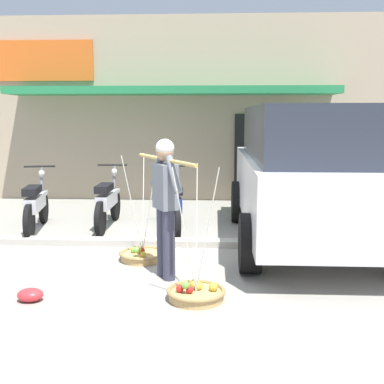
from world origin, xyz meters
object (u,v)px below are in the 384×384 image
Objects in this scene: fruit_basket_right_side at (196,293)px; motorcycle_second_in_row at (108,203)px; motorcycle_nearest_shop at (36,205)px; motorcycle_third_in_row at (173,204)px; parked_truck at (307,171)px; fruit_vendor at (165,199)px; fruit_basket_left_side at (142,255)px; plastic_litter_bag at (30,295)px; wooden_crate at (269,221)px.

motorcycle_second_in_row is (-1.69, 3.24, 0.38)m from fruit_basket_right_side.
motorcycle_nearest_shop is 1.00× the size of motorcycle_third_in_row.
motorcycle_third_in_row is 0.37× the size of parked_truck.
fruit_basket_left_side is at bearing 120.04° from fruit_vendor.
motorcycle_second_in_row is 3.46m from parked_truck.
parked_truck is at bearing -7.29° from motorcycle_nearest_shop.
motorcycle_third_in_row is (2.33, 0.20, 0.00)m from motorcycle_nearest_shop.
fruit_vendor is 2.60m from parked_truck.
fruit_basket_left_side is 0.80× the size of motorcycle_nearest_shop.
motorcycle_nearest_shop is (-2.85, 2.93, 0.38)m from fruit_basket_right_side.
fruit_basket_right_side is 0.80× the size of motorcycle_second_in_row.
fruit_basket_right_side is 4.10m from motorcycle_nearest_shop.
plastic_litter_bag is (-1.37, -0.83, -0.91)m from fruit_vendor.
fruit_vendor reaches higher than wooden_crate.
fruit_basket_right_side reaches higher than plastic_litter_bag.
fruit_basket_left_side reaches higher than motorcycle_second_in_row.
motorcycle_third_in_row is (1.16, -0.11, 0.00)m from motorcycle_second_in_row.
fruit_basket_left_side is at bearing 119.89° from fruit_basket_right_side.
plastic_litter_bag is (-0.97, -1.52, -0.01)m from fruit_basket_left_side.
motorcycle_nearest_shop is 4.11× the size of wooden_crate.
fruit_vendor is 1.20m from fruit_basket_left_side.
fruit_basket_right_side is at bearing -45.73° from motorcycle_nearest_shop.
motorcycle_nearest_shop is (-2.46, 2.23, -0.52)m from fruit_vendor.
motorcycle_nearest_shop is at bearing 134.27° from fruit_basket_right_side.
fruit_vendor is 0.94× the size of motorcycle_nearest_shop.
fruit_vendor is 6.05× the size of plastic_litter_bag.
plastic_litter_bag is at bearing -143.43° from parked_truck.
fruit_vendor is at bearing -63.12° from motorcycle_second_in_row.
plastic_litter_bag is at bearing -91.38° from motorcycle_second_in_row.
motorcycle_third_in_row is (-0.13, 2.44, -0.52)m from fruit_vendor.
wooden_crate is at bearing -0.11° from motorcycle_second_in_row.
motorcycle_second_in_row is (-1.29, 2.55, -0.52)m from fruit_vendor.
fruit_basket_right_side is (0.79, -1.38, 0.00)m from fruit_basket_left_side.
wooden_crate is at bearing 58.86° from fruit_vendor.
motorcycle_nearest_shop is at bearing 137.72° from fruit_vendor.
motorcycle_second_in_row is 1.01× the size of motorcycle_third_in_row.
fruit_basket_left_side reaches higher than motorcycle_nearest_shop.
motorcycle_second_in_row is at bearing 117.50° from fruit_basket_right_side.
fruit_basket_right_side is 1.77m from plastic_litter_bag.
motorcycle_second_in_row is 0.38× the size of parked_truck.
parked_truck is at bearing 36.57° from plastic_litter_bag.
fruit_vendor is at bearing -59.96° from fruit_basket_left_side.
plastic_litter_bag is at bearing -70.50° from motorcycle_nearest_shop.
fruit_basket_left_side is 2.10m from motorcycle_second_in_row.
fruit_basket_left_side and fruit_basket_right_side have the same top height.
motorcycle_third_in_row is 4.10× the size of wooden_crate.
fruit_basket_left_side is at bearing -157.72° from parked_truck.
motorcycle_second_in_row is at bearing 179.89° from wooden_crate.
motorcycle_nearest_shop is at bearing -164.88° from motorcycle_second_in_row.
motorcycle_third_in_row is (-0.52, 3.13, 0.38)m from fruit_basket_right_side.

